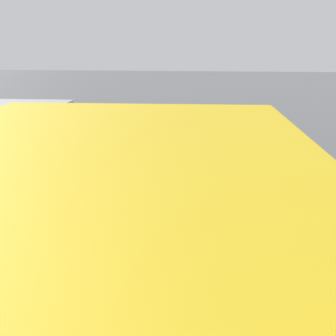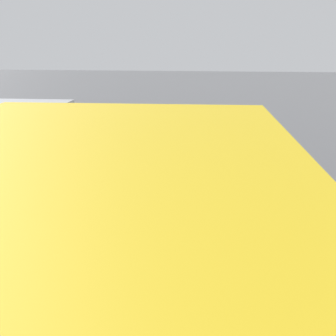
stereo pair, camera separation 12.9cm
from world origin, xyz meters
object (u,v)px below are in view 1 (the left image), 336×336
at_px(cargo_van_parked_right, 55,147).
at_px(pedestrian_black_side, 232,140).
at_px(shopping_cart_vendor, 183,179).
at_px(hand_dolly_boxes, 150,175).
at_px(pedestrian_pink_side, 220,130).

height_order(cargo_van_parked_right, pedestrian_black_side, cargo_van_parked_right).
bearing_deg(shopping_cart_vendor, pedestrian_black_side, -173.43).
relative_size(hand_dolly_boxes, pedestrian_pink_side, 0.61).
xyz_separation_m(cargo_van_parked_right, pedestrian_pink_side, (-4.48, -0.72, 0.41)).
relative_size(cargo_van_parked_right, shopping_cart_vendor, 5.15).
bearing_deg(cargo_van_parked_right, pedestrian_black_side, 174.34).
distance_m(hand_dolly_boxes, pedestrian_black_side, 2.25).
relative_size(shopping_cart_vendor, pedestrian_pink_side, 0.49).
height_order(hand_dolly_boxes, pedestrian_black_side, pedestrian_black_side).
relative_size(cargo_van_parked_right, hand_dolly_boxes, 4.08).
xyz_separation_m(cargo_van_parked_right, pedestrian_black_side, (-4.73, 0.47, 0.41)).
relative_size(pedestrian_pink_side, pedestrian_black_side, 1.00).
bearing_deg(pedestrian_pink_side, pedestrian_black_side, 101.72).
bearing_deg(pedestrian_pink_side, hand_dolly_boxes, 35.71).
bearing_deg(shopping_cart_vendor, hand_dolly_boxes, -2.25).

